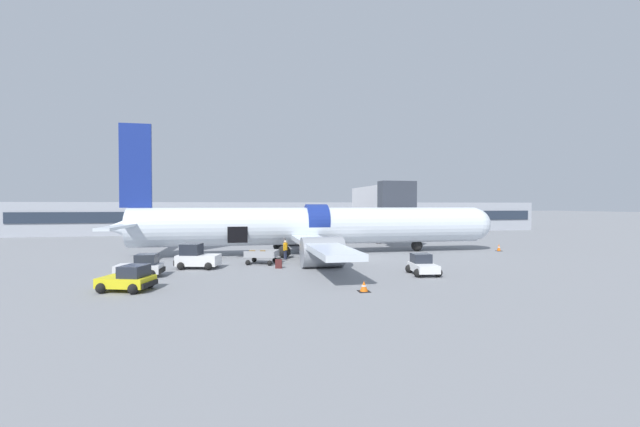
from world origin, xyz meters
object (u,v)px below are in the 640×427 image
(airplane, at_px, (311,227))
(suitcase_on_tarmac_upright, at_px, (279,264))
(ground_crew_driver, at_px, (285,249))
(ground_crew_supervisor, at_px, (317,252))
(baggage_cart_loading, at_px, (263,257))
(baggage_tug_mid, at_px, (128,280))
(ground_crew_loader_b, at_px, (315,250))
(baggage_tug_lead, at_px, (197,258))
(baggage_tug_spare, at_px, (141,267))
(baggage_tug_rear, at_px, (423,266))
(ground_crew_loader_a, at_px, (313,249))

(airplane, xyz_separation_m, suitcase_on_tarmac_upright, (-3.79, -7.86, -2.22))
(ground_crew_driver, xyz_separation_m, ground_crew_supervisor, (2.27, -2.46, -0.02))
(baggage_cart_loading, height_order, ground_crew_supervisor, ground_crew_supervisor)
(baggage_tug_mid, xyz_separation_m, ground_crew_supervisor, (11.92, 8.16, 0.21))
(baggage_cart_loading, bearing_deg, ground_crew_supervisor, -1.50)
(ground_crew_loader_b, relative_size, suitcase_on_tarmac_upright, 2.17)
(baggage_tug_lead, bearing_deg, baggage_tug_spare, -137.24)
(baggage_tug_mid, xyz_separation_m, suitcase_on_tarmac_upright, (8.62, 5.83, -0.26))
(baggage_tug_mid, bearing_deg, baggage_tug_lead, 68.57)
(baggage_tug_mid, relative_size, baggage_cart_loading, 0.89)
(baggage_tug_lead, height_order, suitcase_on_tarmac_upright, baggage_tug_lead)
(ground_crew_supervisor, bearing_deg, baggage_tug_mid, -145.61)
(baggage_cart_loading, bearing_deg, baggage_tug_mid, -132.57)
(baggage_tug_rear, height_order, baggage_cart_loading, baggage_tug_rear)
(baggage_tug_rear, distance_m, baggage_cart_loading, 12.24)
(ground_crew_loader_a, relative_size, ground_crew_driver, 1.02)
(airplane, distance_m, ground_crew_driver, 4.47)
(baggage_tug_lead, xyz_separation_m, baggage_tug_spare, (-3.10, -2.87, -0.14))
(baggage_tug_rear, xyz_separation_m, ground_crew_supervisor, (-5.82, 6.74, 0.24))
(baggage_tug_mid, height_order, baggage_tug_spare, baggage_tug_spare)
(baggage_cart_loading, distance_m, ground_crew_loader_a, 4.77)
(baggage_tug_spare, xyz_separation_m, baggage_cart_loading, (7.93, 4.08, -0.08))
(airplane, height_order, baggage_tug_spare, airplane)
(ground_crew_driver, relative_size, suitcase_on_tarmac_upright, 2.03)
(suitcase_on_tarmac_upright, bearing_deg, ground_crew_driver, 77.90)
(suitcase_on_tarmac_upright, bearing_deg, airplane, 64.27)
(baggage_tug_rear, relative_size, ground_crew_loader_a, 1.67)
(baggage_tug_lead, xyz_separation_m, ground_crew_driver, (6.88, 3.56, 0.07))
(baggage_cart_loading, relative_size, ground_crew_supervisor, 2.21)
(baggage_tug_mid, distance_m, baggage_tug_spare, 4.20)
(ground_crew_driver, height_order, ground_crew_supervisor, ground_crew_driver)
(baggage_tug_mid, height_order, ground_crew_supervisor, ground_crew_supervisor)
(airplane, xyz_separation_m, baggage_tug_rear, (5.32, -12.28, -1.98))
(airplane, relative_size, ground_crew_driver, 22.89)
(baggage_tug_rear, height_order, baggage_tug_spare, baggage_tug_spare)
(baggage_tug_lead, height_order, baggage_tug_mid, baggage_tug_lead)
(baggage_cart_loading, distance_m, ground_crew_driver, 3.13)
(baggage_tug_lead, height_order, baggage_tug_rear, baggage_tug_lead)
(airplane, relative_size, baggage_cart_loading, 10.66)
(baggage_tug_lead, xyz_separation_m, baggage_cart_loading, (4.83, 1.22, -0.22))
(baggage_tug_mid, xyz_separation_m, ground_crew_loader_a, (11.98, 10.12, 0.26))
(ground_crew_loader_a, bearing_deg, baggage_tug_rear, -56.56)
(ground_crew_supervisor, bearing_deg, suitcase_on_tarmac_upright, -144.79)
(ground_crew_loader_a, xyz_separation_m, suitcase_on_tarmac_upright, (-3.36, -4.29, -0.52))
(baggage_tug_lead, bearing_deg, baggage_cart_loading, 14.13)
(airplane, height_order, ground_crew_supervisor, airplane)
(baggage_tug_lead, height_order, baggage_cart_loading, baggage_tug_lead)
(baggage_tug_rear, bearing_deg, ground_crew_loader_b, 126.58)
(baggage_tug_rear, bearing_deg, ground_crew_loader_a, 123.44)
(ground_crew_loader_b, height_order, ground_crew_driver, ground_crew_loader_b)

